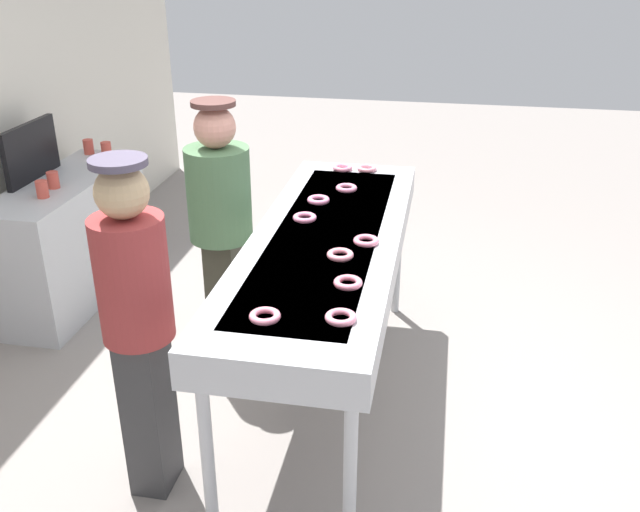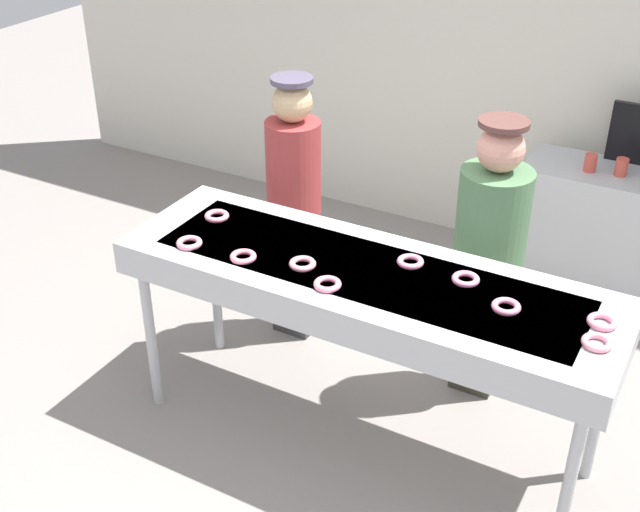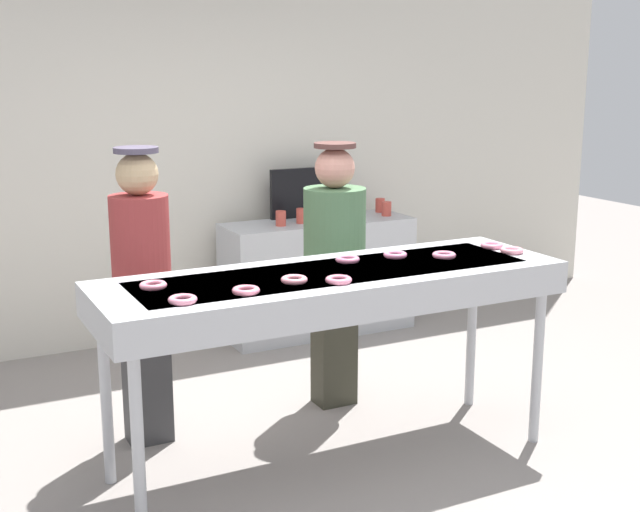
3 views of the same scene
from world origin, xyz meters
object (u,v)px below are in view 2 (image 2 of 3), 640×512
Objects in this scene: strawberry_donut_5 at (189,243)px; strawberry_donut_8 at (410,262)px; worker_baker at (490,243)px; strawberry_donut_3 at (506,307)px; strawberry_donut_4 at (466,279)px; paper_cup_1 at (621,167)px; prep_counter at (633,241)px; strawberry_donut_2 at (303,264)px; strawberry_donut_0 at (597,342)px; worker_assistant at (294,198)px; strawberry_donut_1 at (217,216)px; paper_cup_0 at (590,163)px; strawberry_donut_6 at (327,284)px; strawberry_donut_7 at (602,322)px; strawberry_donut_9 at (243,257)px; fryer_conveyor at (365,286)px.

strawberry_donut_5 is 1.00× the size of strawberry_donut_8.
strawberry_donut_3 is at bearing 99.72° from worker_baker.
paper_cup_1 is at bearing 79.85° from strawberry_donut_4.
strawberry_donut_8 is 2.14m from prep_counter.
strawberry_donut_5 reaches higher than prep_counter.
strawberry_donut_2 is at bearing 9.40° from strawberry_donut_5.
worker_assistant reaches higher than strawberry_donut_0.
prep_counter is at bearing 51.28° from strawberry_donut_5.
strawberry_donut_1 is 1.00× the size of strawberry_donut_3.
worker_baker reaches higher than paper_cup_0.
strawberry_donut_2 is 1.00× the size of strawberry_donut_3.
strawberry_donut_8 is at bearing -112.39° from prep_counter.
strawberry_donut_1 is 1.14× the size of paper_cup_0.
strawberry_donut_7 is (1.16, 0.30, 0.00)m from strawberry_donut_6.
strawberry_donut_9 is (-1.63, -0.28, 0.00)m from strawberry_donut_7.
prep_counter is 0.61m from paper_cup_0.
worker_assistant reaches higher than fryer_conveyor.
strawberry_donut_3 is 1.00× the size of strawberry_donut_6.
worker_assistant is at bearing 154.88° from strawberry_donut_3.
paper_cup_0 is (0.22, 1.28, 0.00)m from worker_baker.
strawberry_donut_2 is 1.37m from strawberry_donut_7.
worker_assistant is 2.26m from prep_counter.
strawberry_donut_7 is 1.00× the size of strawberry_donut_9.
strawberry_donut_5 is (-0.87, -0.21, 0.10)m from fryer_conveyor.
worker_assistant reaches higher than paper_cup_1.
strawberry_donut_9 is at bearing 3.22° from strawberry_donut_5.
strawberry_donut_7 is (1.94, 0.30, 0.00)m from strawberry_donut_5.
fryer_conveyor is 18.95× the size of strawberry_donut_4.
fryer_conveyor is at bearing 19.38° from strawberry_donut_9.
strawberry_donut_3 is (1.60, -0.09, 0.00)m from strawberry_donut_1.
strawberry_donut_6 is (-0.54, -0.35, 0.00)m from strawberry_donut_4.
strawberry_donut_3 is 1.56m from strawberry_donut_5.
strawberry_donut_1 is 0.31m from strawberry_donut_5.
strawberry_donut_4 is 1.36m from strawberry_donut_5.
strawberry_donut_0 and strawberry_donut_9 have the same top height.
strawberry_donut_8 is at bearing 55.67° from strawberry_donut_6.
strawberry_donut_1 is at bearing 159.75° from strawberry_donut_6.
strawberry_donut_5 is at bearing -128.72° from prep_counter.
strawberry_donut_2 is 0.77m from strawberry_donut_4.
strawberry_donut_5 is at bearing -123.74° from paper_cup_0.
strawberry_donut_4 is 1.38m from worker_assistant.
paper_cup_0 is (1.52, 1.90, -0.11)m from strawberry_donut_1.
paper_cup_1 is (-0.29, 1.93, -0.11)m from strawberry_donut_7.
strawberry_donut_7 is at bearing -3.86° from strawberry_donut_4.
strawberry_donut_1 is 2.43m from paper_cup_0.
strawberry_donut_8 is 0.08× the size of worker_assistant.
fryer_conveyor is 0.26m from strawberry_donut_6.
paper_cup_0 is (1.16, 2.18, -0.11)m from strawberry_donut_9.
strawberry_donut_7 is at bearing 9.83° from strawberry_donut_9.
strawberry_donut_6 is at bearing -147.17° from strawberry_donut_4.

